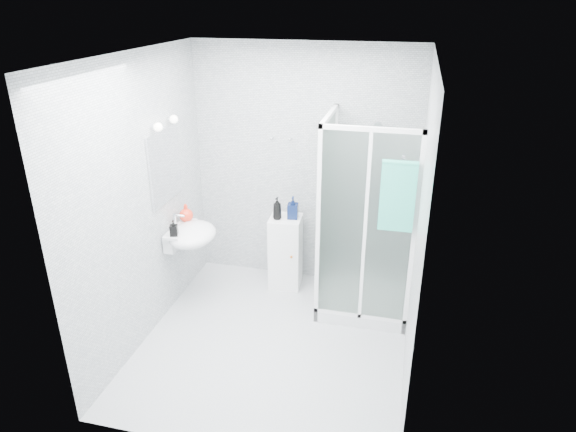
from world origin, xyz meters
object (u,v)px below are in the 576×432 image
(hand_towel, at_px, (398,195))
(soap_dispenser_black, at_px, (174,228))
(soap_dispenser_orange, at_px, (186,213))
(storage_cabinet, at_px, (285,252))
(shampoo_bottle_b, at_px, (293,208))
(shower_enclosure, at_px, (357,269))
(wall_basin, at_px, (190,235))
(shampoo_bottle_a, at_px, (277,208))

(hand_towel, distance_m, soap_dispenser_black, 2.13)
(hand_towel, height_order, soap_dispenser_orange, hand_towel)
(storage_cabinet, relative_size, shampoo_bottle_b, 3.38)
(shower_enclosure, bearing_deg, soap_dispenser_orange, -175.39)
(hand_towel, bearing_deg, wall_basin, 177.56)
(storage_cabinet, distance_m, soap_dispenser_orange, 1.17)
(shampoo_bottle_a, bearing_deg, soap_dispenser_orange, -156.82)
(hand_towel, relative_size, shampoo_bottle_a, 2.62)
(shampoo_bottle_a, bearing_deg, shampoo_bottle_b, 21.78)
(shampoo_bottle_b, bearing_deg, storage_cabinet, -167.24)
(shampoo_bottle_b, xyz_separation_m, soap_dispenser_orange, (-1.02, -0.43, 0.02))
(wall_basin, xyz_separation_m, shampoo_bottle_a, (0.76, 0.55, 0.14))
(storage_cabinet, height_order, soap_dispenser_black, soap_dispenser_black)
(hand_towel, xyz_separation_m, shampoo_bottle_a, (-1.24, 0.63, -0.50))
(wall_basin, relative_size, soap_dispenser_black, 3.46)
(storage_cabinet, distance_m, hand_towel, 1.69)
(hand_towel, relative_size, soap_dispenser_orange, 3.52)
(storage_cabinet, bearing_deg, soap_dispenser_orange, -160.39)
(storage_cabinet, relative_size, hand_towel, 1.27)
(hand_towel, height_order, shampoo_bottle_b, hand_towel)
(wall_basin, bearing_deg, hand_towel, -2.44)
(soap_dispenser_orange, xyz_separation_m, soap_dispenser_black, (0.03, -0.35, -0.01))
(shampoo_bottle_b, bearing_deg, soap_dispenser_black, -141.59)
(shower_enclosure, bearing_deg, shampoo_bottle_b, 158.49)
(soap_dispenser_orange, bearing_deg, hand_towel, -7.02)
(shower_enclosure, relative_size, shampoo_bottle_a, 8.19)
(soap_dispenser_orange, bearing_deg, shampoo_bottle_a, 23.18)
(shampoo_bottle_a, distance_m, soap_dispenser_black, 1.11)
(hand_towel, bearing_deg, storage_cabinet, 149.76)
(soap_dispenser_black, bearing_deg, shampoo_bottle_b, 38.41)
(soap_dispenser_black, bearing_deg, hand_towel, 2.63)
(wall_basin, distance_m, soap_dispenser_orange, 0.26)
(wall_basin, bearing_deg, soap_dispenser_orange, 121.66)
(shampoo_bottle_b, height_order, soap_dispenser_black, shampoo_bottle_b)
(storage_cabinet, height_order, soap_dispenser_orange, soap_dispenser_orange)
(soap_dispenser_orange, bearing_deg, wall_basin, -58.34)
(shower_enclosure, relative_size, shampoo_bottle_b, 8.29)
(wall_basin, xyz_separation_m, hand_towel, (2.00, -0.09, 0.64))
(wall_basin, height_order, shampoo_bottle_b, shampoo_bottle_b)
(shower_enclosure, relative_size, soap_dispenser_orange, 10.97)
(shampoo_bottle_a, xyz_separation_m, shampoo_bottle_b, (0.16, 0.06, -0.00))
(storage_cabinet, bearing_deg, hand_towel, -34.39)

